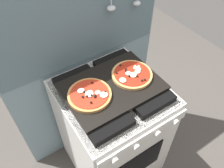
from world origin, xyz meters
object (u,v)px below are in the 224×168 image
object	(u,v)px
pizza_left	(90,95)
pizza_right	(132,74)
baking_tray	(112,86)
stove	(112,130)

from	to	relation	value
pizza_left	pizza_right	bearing A→B (deg)	0.37
pizza_left	baking_tray	bearing A→B (deg)	0.31
stove	pizza_left	distance (m)	0.50
baking_tray	pizza_left	size ratio (longest dim) A/B	2.28
baking_tray	stove	bearing A→B (deg)	-90.00
pizza_left	pizza_right	distance (m)	0.28
stove	pizza_left	size ratio (longest dim) A/B	3.80
stove	pizza_right	xyz separation A→B (m)	(0.14, 0.00, 0.48)
stove	baking_tray	world-z (taller)	baking_tray
stove	baking_tray	bearing A→B (deg)	90.00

